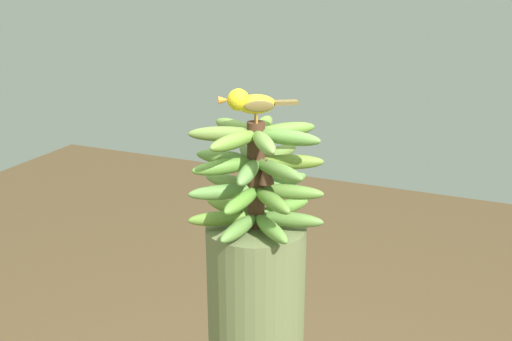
{
  "coord_description": "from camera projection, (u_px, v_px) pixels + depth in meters",
  "views": [
    {
      "loc": [
        0.52,
        -1.21,
        1.88
      ],
      "look_at": [
        0.0,
        0.0,
        1.44
      ],
      "focal_mm": 42.52,
      "sensor_mm": 36.0,
      "label": 1
    }
  ],
  "objects": [
    {
      "name": "perched_bird",
      "position": [
        250.0,
        102.0,
        1.34
      ],
      "size": [
        0.16,
        0.11,
        0.08
      ],
      "color": "#C68933",
      "rests_on": "banana_bunch"
    },
    {
      "name": "banana_bunch",
      "position": [
        256.0,
        176.0,
        1.39
      ],
      "size": [
        0.32,
        0.32,
        0.25
      ],
      "color": "#4C2D1E",
      "rests_on": "banana_tree"
    }
  ]
}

